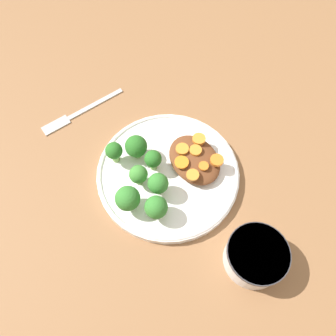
% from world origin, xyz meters
% --- Properties ---
extents(ground_plane, '(4.00, 4.00, 0.00)m').
position_xyz_m(ground_plane, '(0.00, 0.00, 0.00)').
color(ground_plane, '#8C603D').
extents(plate, '(0.27, 0.27, 0.02)m').
position_xyz_m(plate, '(0.00, 0.00, 0.01)').
color(plate, white).
rests_on(plate, ground_plane).
extents(dip_bowl, '(0.10, 0.10, 0.05)m').
position_xyz_m(dip_bowl, '(0.21, 0.04, 0.03)').
color(dip_bowl, silver).
rests_on(dip_bowl, ground_plane).
extents(stew_mound, '(0.12, 0.09, 0.03)m').
position_xyz_m(stew_mound, '(0.01, 0.05, 0.03)').
color(stew_mound, brown).
rests_on(stew_mound, plate).
extents(broccoli_floret_0, '(0.04, 0.04, 0.06)m').
position_xyz_m(broccoli_floret_0, '(0.02, -0.10, 0.05)').
color(broccoli_floret_0, '#7FA85B').
rests_on(broccoli_floret_0, plate).
extents(broccoli_floret_1, '(0.04, 0.04, 0.05)m').
position_xyz_m(broccoli_floret_1, '(0.06, -0.06, 0.05)').
color(broccoli_floret_1, '#7FA85B').
rests_on(broccoli_floret_1, plate).
extents(broccoli_floret_2, '(0.03, 0.03, 0.05)m').
position_xyz_m(broccoli_floret_2, '(-0.01, -0.06, 0.05)').
color(broccoli_floret_2, '#7FA85B').
rests_on(broccoli_floret_2, plate).
extents(broccoli_floret_3, '(0.04, 0.04, 0.06)m').
position_xyz_m(broccoli_floret_3, '(-0.06, -0.03, 0.05)').
color(broccoli_floret_3, '#7FA85B').
rests_on(broccoli_floret_3, plate).
extents(broccoli_floret_4, '(0.04, 0.04, 0.05)m').
position_xyz_m(broccoli_floret_4, '(0.03, -0.04, 0.05)').
color(broccoli_floret_4, '#7FA85B').
rests_on(broccoli_floret_4, plate).
extents(broccoli_floret_5, '(0.03, 0.03, 0.05)m').
position_xyz_m(broccoli_floret_5, '(-0.07, -0.07, 0.05)').
color(broccoli_floret_5, '#7FA85B').
rests_on(broccoli_floret_5, plate).
extents(broccoli_floret_6, '(0.03, 0.03, 0.05)m').
position_xyz_m(broccoli_floret_6, '(-0.02, -0.02, 0.05)').
color(broccoli_floret_6, '#759E51').
rests_on(broccoli_floret_6, plate).
extents(carrot_slice_0, '(0.02, 0.02, 0.01)m').
position_xyz_m(carrot_slice_0, '(-0.02, 0.04, 0.04)').
color(carrot_slice_0, orange).
rests_on(carrot_slice_0, stew_mound).
extents(carrot_slice_1, '(0.02, 0.02, 0.00)m').
position_xyz_m(carrot_slice_1, '(0.04, 0.03, 0.04)').
color(carrot_slice_1, orange).
rests_on(carrot_slice_1, stew_mound).
extents(carrot_slice_2, '(0.02, 0.02, 0.01)m').
position_xyz_m(carrot_slice_2, '(0.00, 0.06, 0.04)').
color(carrot_slice_2, orange).
rests_on(carrot_slice_2, stew_mound).
extents(carrot_slice_3, '(0.03, 0.03, 0.01)m').
position_xyz_m(carrot_slice_3, '(0.04, 0.08, 0.04)').
color(carrot_slice_3, orange).
rests_on(carrot_slice_3, stew_mound).
extents(carrot_slice_4, '(0.03, 0.03, 0.00)m').
position_xyz_m(carrot_slice_4, '(0.01, 0.02, 0.04)').
color(carrot_slice_4, orange).
rests_on(carrot_slice_4, stew_mound).
extents(carrot_slice_5, '(0.03, 0.03, 0.01)m').
position_xyz_m(carrot_slice_5, '(-0.02, 0.08, 0.04)').
color(carrot_slice_5, orange).
rests_on(carrot_slice_5, stew_mound).
extents(carrot_slice_6, '(0.02, 0.02, 0.00)m').
position_xyz_m(carrot_slice_6, '(0.04, 0.05, 0.04)').
color(carrot_slice_6, orange).
rests_on(carrot_slice_6, stew_mound).
extents(fork, '(0.04, 0.19, 0.01)m').
position_xyz_m(fork, '(-0.23, -0.10, 0.00)').
color(fork, '#BCBCBC').
rests_on(fork, ground_plane).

